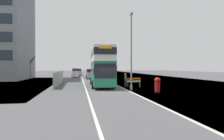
{
  "coord_description": "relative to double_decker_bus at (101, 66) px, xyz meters",
  "views": [
    {
      "loc": [
        -3.29,
        -20.19,
        2.54
      ],
      "look_at": [
        0.86,
        4.56,
        2.2
      ],
      "focal_mm": 31.85,
      "sensor_mm": 36.0,
      "label": 1
    }
  ],
  "objects": [
    {
      "name": "double_decker_bus",
      "position": [
        0.0,
        0.0,
        0.0
      ],
      "size": [
        3.0,
        10.98,
        5.05
      ],
      "color": "#1E6B47",
      "rests_on": "ground"
    },
    {
      "name": "bare_tree_far_verge_near",
      "position": [
        -14.0,
        20.97,
        0.14
      ],
      "size": [
        2.24,
        2.44,
        5.27
      ],
      "color": "#4C3D2D",
      "rests_on": "ground"
    },
    {
      "name": "construction_site_fence",
      "position": [
        -5.86,
        3.35,
        -1.75
      ],
      "size": [
        0.44,
        13.8,
        1.97
      ],
      "color": "#A8AAAD",
      "rests_on": "ground"
    },
    {
      "name": "roadworks_barrier",
      "position": [
        4.02,
        -1.88,
        -1.94
      ],
      "size": [
        1.84,
        0.53,
        1.16
      ],
      "color": "orange",
      "rests_on": "ground"
    },
    {
      "name": "ground",
      "position": [
        0.84,
        -6.31,
        -2.73
      ],
      "size": [
        140.0,
        280.0,
        0.1
      ],
      "color": "#4C4C4F"
    },
    {
      "name": "car_receding_far",
      "position": [
        -3.1,
        34.02,
        -1.69
      ],
      "size": [
        2.01,
        4.53,
        2.09
      ],
      "color": "gray",
      "rests_on": "ground"
    },
    {
      "name": "car_oncoming_near",
      "position": [
        -0.46,
        17.8,
        -1.66
      ],
      "size": [
        1.91,
        4.43,
        2.17
      ],
      "color": "gray",
      "rests_on": "ground"
    },
    {
      "name": "car_receding_mid",
      "position": [
        -3.83,
        25.68,
        -1.62
      ],
      "size": [
        1.91,
        4.45,
        2.26
      ],
      "color": "silver",
      "rests_on": "ground"
    },
    {
      "name": "pedestrian_at_kerb",
      "position": [
        3.11,
        -1.02,
        -1.8
      ],
      "size": [
        0.34,
        0.34,
        1.77
      ],
      "color": "#2D3342",
      "rests_on": "ground"
    },
    {
      "name": "lamppost_foreground",
      "position": [
        2.79,
        -5.16,
        1.37
      ],
      "size": [
        0.29,
        0.7,
        8.58
      ],
      "color": "gray",
      "rests_on": "ground"
    },
    {
      "name": "red_pillar_postbox",
      "position": [
        4.76,
        -7.86,
        -1.84
      ],
      "size": [
        0.59,
        0.59,
        1.54
      ],
      "color": "black",
      "rests_on": "ground"
    }
  ]
}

